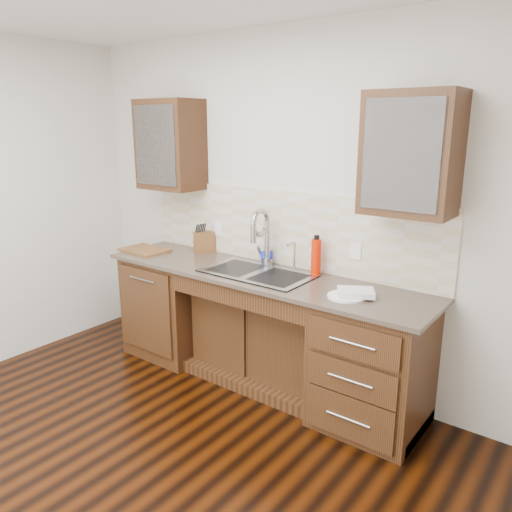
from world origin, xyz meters
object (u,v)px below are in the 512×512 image
Objects in this scene: knife_block at (204,242)px; cutting_board at (145,250)px; plate at (346,296)px; water_bottle at (316,257)px; soap_bottle at (267,255)px.

cutting_board is (-0.45, -0.29, -0.08)m from knife_block.
cutting_board is at bearing 179.27° from plate.
plate is 1.57m from knife_block.
water_bottle is at bearing 143.42° from plate.
soap_bottle is 0.67m from knife_block.
soap_bottle reaches higher than plate.
knife_block is at bearing 173.68° from soap_bottle.
soap_bottle is at bearing 159.54° from plate.
cutting_board is (-1.99, 0.03, 0.00)m from plate.
plate is at bearing -36.58° from water_bottle.
water_bottle is (0.46, -0.02, 0.06)m from soap_bottle.
knife_block reaches higher than plate.
knife_block is at bearing 179.41° from water_bottle.
knife_block reaches higher than soap_bottle.
cutting_board reaches higher than plate.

